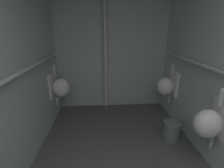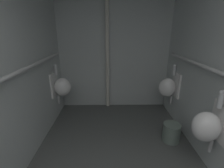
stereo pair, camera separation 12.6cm
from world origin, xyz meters
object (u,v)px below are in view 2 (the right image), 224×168
object	(u,v)px
standpipe_back_wall	(107,48)
urinal_right_mid	(208,126)
waste_bin	(171,132)
urinal_right_far	(168,87)
urinal_left_mid	(61,86)

from	to	relation	value
standpipe_back_wall	urinal_right_mid	bearing A→B (deg)	-57.17
waste_bin	urinal_right_far	bearing A→B (deg)	78.90
urinal_left_mid	standpipe_back_wall	size ratio (longest dim) A/B	0.30
standpipe_back_wall	waste_bin	xyz separation A→B (m)	(0.98, -1.15, -1.13)
urinal_left_mid	standpipe_back_wall	distance (m)	1.14
urinal_left_mid	waste_bin	bearing A→B (deg)	-21.38
waste_bin	standpipe_back_wall	bearing A→B (deg)	130.39
waste_bin	urinal_left_mid	bearing A→B (deg)	158.62
urinal_left_mid	urinal_right_far	world-z (taller)	same
urinal_left_mid	urinal_right_far	xyz separation A→B (m)	(1.95, -0.05, 0.00)
urinal_right_mid	urinal_right_far	world-z (taller)	same
urinal_right_mid	waste_bin	bearing A→B (deg)	102.87
urinal_left_mid	urinal_right_mid	size ratio (longest dim) A/B	1.00
urinal_left_mid	urinal_right_far	size ratio (longest dim) A/B	1.00
waste_bin	urinal_right_mid	bearing A→B (deg)	-77.13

